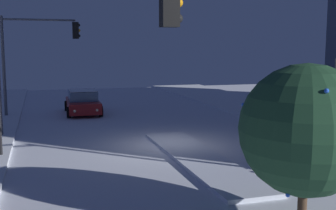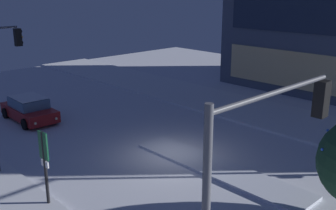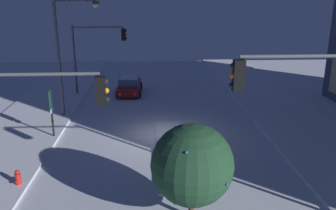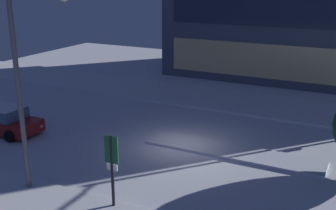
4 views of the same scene
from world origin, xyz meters
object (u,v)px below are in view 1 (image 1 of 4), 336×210
car_near (83,102)px  traffic_light_corner_near_left (35,47)px  traffic_light_corner_near_right (40,47)px  decorated_tree_median (306,130)px  street_lamp_arched (14,23)px

car_near → traffic_light_corner_near_left: traffic_light_corner_near_left is taller
traffic_light_corner_near_right → decorated_tree_median: size_ratio=1.54×
car_near → traffic_light_corner_near_left: bearing=-84.2°
traffic_light_corner_near_left → street_lamp_arched: size_ratio=0.74×
car_near → decorated_tree_median: bearing=11.0°
street_lamp_arched → traffic_light_corner_near_left: bearing=86.4°
car_near → traffic_light_corner_near_right: traffic_light_corner_near_right is taller
traffic_light_corner_near_left → decorated_tree_median: size_ratio=1.57×
traffic_light_corner_near_right → street_lamp_arched: (-12.06, -1.04, 1.10)m
street_lamp_arched → decorated_tree_median: (12.30, 6.83, -2.99)m
street_lamp_arched → decorated_tree_median: 14.39m
traffic_light_corner_near_right → traffic_light_corner_near_left: bearing=90.6°
decorated_tree_median → car_near: bearing=-169.9°
car_near → street_lamp_arched: street_lamp_arched is taller
car_near → traffic_light_corner_near_right: size_ratio=0.77×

